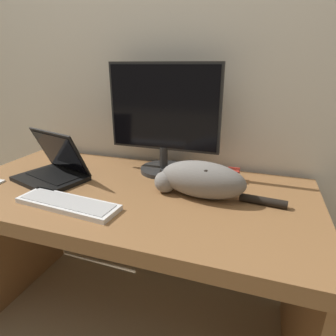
% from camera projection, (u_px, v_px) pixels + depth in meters
% --- Properties ---
extents(wall_back, '(6.40, 0.06, 2.60)m').
position_uv_depth(wall_back, '(162.00, 61.00, 1.43)').
color(wall_back, silver).
rests_on(wall_back, ground_plane).
extents(desk, '(1.57, 0.76, 0.77)m').
position_uv_depth(desk, '(130.00, 221.00, 1.27)').
color(desk, olive).
rests_on(desk, ground_plane).
extents(monitor, '(0.55, 0.23, 0.52)m').
position_uv_depth(monitor, '(164.00, 118.00, 1.33)').
color(monitor, '#282828').
rests_on(monitor, desk).
extents(laptop, '(0.36, 0.31, 0.23)m').
position_uv_depth(laptop, '(54.00, 170.00, 1.31)').
color(laptop, black).
rests_on(laptop, desk).
extents(external_keyboard, '(0.42, 0.15, 0.02)m').
position_uv_depth(external_keyboard, '(68.00, 204.00, 1.07)').
color(external_keyboard, white).
rests_on(external_keyboard, desk).
extents(cat, '(0.53, 0.18, 0.15)m').
position_uv_depth(cat, '(201.00, 179.00, 1.13)').
color(cat, gray).
rests_on(cat, desk).
extents(small_toy, '(0.06, 0.06, 0.06)m').
position_uv_depth(small_toy, '(233.00, 175.00, 1.30)').
color(small_toy, red).
rests_on(small_toy, desk).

